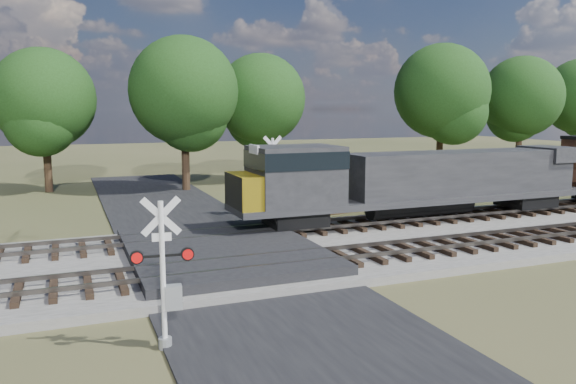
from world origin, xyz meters
name	(u,v)px	position (x,y,z in m)	size (l,w,h in m)	color
ground	(226,264)	(0.00, 0.00, 0.00)	(160.00, 160.00, 0.00)	#3C4323
ballast_bed	(436,236)	(10.00, 0.50, 0.15)	(140.00, 10.00, 0.30)	gray
road	(226,263)	(0.00, 0.00, 0.04)	(7.00, 60.00, 0.08)	black
crossing_panel	(222,253)	(0.00, 0.50, 0.32)	(7.00, 9.00, 0.62)	#262628
track_near	(323,258)	(3.12, -2.00, 0.41)	(140.00, 2.60, 0.33)	black
track_far	(275,231)	(3.12, 3.00, 0.41)	(140.00, 2.60, 0.33)	black
crossing_signal_near	(167,286)	(-3.34, -6.82, 1.58)	(1.53, 0.35, 3.79)	silver
crossing_signal_far	(271,183)	(4.87, 8.26, 1.84)	(1.78, 0.41, 4.43)	silver
equipment_shed	(335,187)	(9.25, 9.36, 1.30)	(4.29, 4.29, 2.58)	#4A2E20
treeline	(254,95)	(8.28, 21.36, 6.92)	(84.50, 11.53, 11.24)	black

